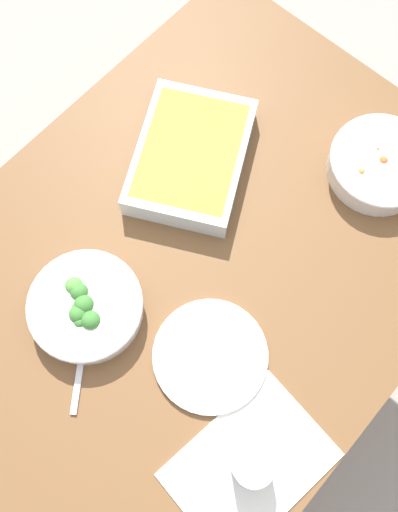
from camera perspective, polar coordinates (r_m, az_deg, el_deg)
ground_plane at (r=1.83m, az=0.00°, el=-7.43°), size 6.00×6.00×0.00m
dining_table at (r=1.20m, az=0.00°, el=-1.37°), size 1.20×0.90×0.74m
placemat at (r=1.06m, az=5.26°, el=-20.65°), size 0.30×0.23×0.00m
stew_bowl at (r=1.22m, az=18.19°, el=8.98°), size 0.22×0.22×0.06m
broccoli_bowl at (r=1.08m, az=-11.60°, el=-5.16°), size 0.22×0.22×0.07m
baking_dish at (r=1.17m, az=-0.84°, el=10.29°), size 0.37×0.33×0.06m
drink_cup at (r=1.02m, az=5.45°, el=-20.71°), size 0.07×0.07×0.08m
side_plate at (r=1.06m, az=1.17°, el=-10.26°), size 0.22×0.22×0.01m
spoon_by_broccoli at (r=1.09m, az=-11.97°, el=-9.78°), size 0.15×0.12×0.01m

